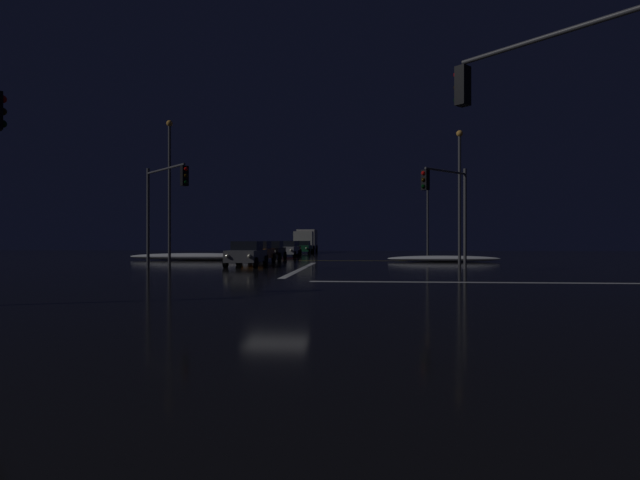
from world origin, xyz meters
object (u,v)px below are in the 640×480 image
(sedan_black, at_px, (272,250))
(sedan_silver, at_px, (287,249))
(sedan_green, at_px, (303,247))
(sedan_red, at_px, (291,248))
(sedan_gray, at_px, (247,254))
(sedan_orange, at_px, (258,252))
(streetlamp_right_near, at_px, (460,187))
(traffic_signal_nw, at_px, (163,196))
(traffic_signal_se, at_px, (563,109))
(traffic_signal_ne, at_px, (448,198))
(box_truck, at_px, (306,240))
(streetlamp_left_near, at_px, (170,182))
(streetlamp_right_far, at_px, (428,206))

(sedan_black, relative_size, sedan_silver, 1.00)
(sedan_green, bearing_deg, sedan_red, -95.17)
(sedan_gray, xyz_separation_m, sedan_orange, (-0.44, 5.57, 0.00))
(sedan_silver, bearing_deg, streetlamp_right_near, -45.72)
(traffic_signal_nw, bearing_deg, sedan_black, 75.35)
(traffic_signal_se, xyz_separation_m, streetlamp_right_near, (2.02, 22.44, 0.56))
(traffic_signal_se, height_order, traffic_signal_ne, traffic_signal_se)
(sedan_green, xyz_separation_m, streetlamp_right_near, (13.54, -26.16, 4.39))
(sedan_silver, bearing_deg, traffic_signal_se, -72.28)
(sedan_gray, bearing_deg, box_truck, 90.32)
(sedan_orange, bearing_deg, sedan_gray, -85.52)
(sedan_red, distance_m, traffic_signal_nw, 26.77)
(streetlamp_left_near, height_order, streetlamp_right_far, streetlamp_left_near)
(traffic_signal_nw, bearing_deg, sedan_gray, 38.03)
(sedan_red, xyz_separation_m, streetlamp_right_near, (14.13, -19.59, 4.39))
(sedan_gray, bearing_deg, streetlamp_right_far, 55.02)
(traffic_signal_nw, distance_m, streetlamp_right_near, 19.00)
(streetlamp_right_far, bearing_deg, traffic_signal_nw, -127.98)
(sedan_gray, height_order, sedan_red, same)
(sedan_gray, xyz_separation_m, sedan_red, (-0.46, 23.13, 0.00))
(sedan_orange, bearing_deg, streetlamp_right_near, -8.19)
(sedan_silver, bearing_deg, sedan_orange, -92.10)
(sedan_orange, relative_size, sedan_red, 1.00)
(traffic_signal_nw, bearing_deg, traffic_signal_ne, 1.37)
(streetlamp_right_far, bearing_deg, traffic_signal_ne, -94.72)
(sedan_black, distance_m, sedan_red, 12.14)
(streetlamp_right_near, bearing_deg, sedan_gray, -165.48)
(sedan_gray, bearing_deg, sedan_green, 89.74)
(streetlamp_right_near, bearing_deg, sedan_black, 152.03)
(sedan_green, distance_m, streetlamp_left_near, 27.38)
(sedan_silver, distance_m, sedan_red, 5.59)
(traffic_signal_ne, bearing_deg, streetlamp_left_near, 160.71)
(sedan_black, relative_size, sedan_red, 1.00)
(box_truck, distance_m, traffic_signal_nw, 40.23)
(sedan_red, xyz_separation_m, streetlamp_left_near, (-5.83, -19.59, 4.93))
(sedan_gray, distance_m, traffic_signal_ne, 12.55)
(sedan_silver, xyz_separation_m, traffic_signal_se, (11.65, -36.46, 3.83))
(sedan_green, bearing_deg, streetlamp_right_far, -36.88)
(sedan_silver, relative_size, sedan_red, 1.00)
(sedan_orange, distance_m, streetlamp_left_near, 7.92)
(streetlamp_right_near, xyz_separation_m, streetlamp_left_near, (-19.96, 0.00, 0.54))
(streetlamp_right_far, bearing_deg, sedan_gray, -124.98)
(sedan_gray, bearing_deg, traffic_signal_se, -58.35)
(traffic_signal_se, bearing_deg, sedan_gray, 121.65)
(sedan_gray, height_order, traffic_signal_se, traffic_signal_se)
(streetlamp_right_far, bearing_deg, box_truck, 128.83)
(traffic_signal_se, bearing_deg, sedan_green, 103.33)
(sedan_orange, xyz_separation_m, streetlamp_left_near, (-5.86, -2.03, 4.93))
(sedan_silver, distance_m, streetlamp_right_near, 20.07)
(sedan_orange, distance_m, traffic_signal_nw, 10.05)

